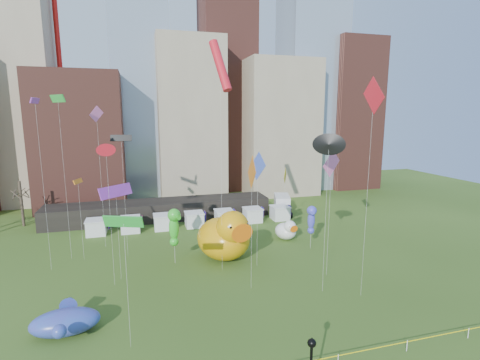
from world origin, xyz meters
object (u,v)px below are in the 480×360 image
object	(u,v)px
big_duck	(225,236)
box_truck	(282,204)
small_duck	(286,230)
whale_inflatable	(66,320)
seahorse_green	(174,224)
seahorse_purple	(312,217)

from	to	relation	value
big_duck	box_truck	xyz separation A→B (m)	(15.42, 18.80, -1.50)
box_truck	small_duck	bearing A→B (deg)	-92.40
whale_inflatable	box_truck	bearing A→B (deg)	40.94
small_duck	box_truck	distance (m)	14.85
big_duck	seahorse_green	distance (m)	6.57
small_duck	big_duck	bearing A→B (deg)	-166.33
big_duck	small_duck	xyz separation A→B (m)	(10.35, 4.84, -1.68)
whale_inflatable	box_truck	size ratio (longest dim) A/B	0.92
big_duck	small_duck	distance (m)	11.55
seahorse_green	box_truck	distance (m)	28.57
small_duck	seahorse_green	world-z (taller)	seahorse_green
seahorse_purple	whale_inflatable	world-z (taller)	seahorse_purple
small_duck	whale_inflatable	size ratio (longest dim) A/B	0.60
whale_inflatable	box_truck	xyz separation A→B (m)	(31.93, 30.24, 0.48)
seahorse_purple	whale_inflatable	distance (m)	31.33
seahorse_purple	box_truck	xyz separation A→B (m)	(3.23, 18.09, -2.75)
whale_inflatable	seahorse_purple	bearing A→B (deg)	20.44
seahorse_green	box_truck	xyz separation A→B (m)	(21.68, 18.29, -3.43)
big_duck	whale_inflatable	size ratio (longest dim) A/B	1.33
seahorse_green	whale_inflatable	distance (m)	16.22
big_duck	seahorse_purple	xyz separation A→B (m)	(12.19, 0.70, 1.26)
seahorse_green	box_truck	bearing A→B (deg)	16.93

